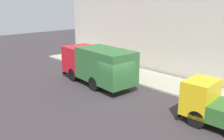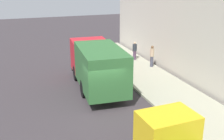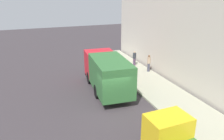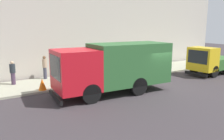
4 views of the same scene
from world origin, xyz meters
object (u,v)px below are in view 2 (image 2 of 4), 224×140
Objects in this scene: pedestrian_standing at (135,50)px; traffic_cone_orange at (114,62)px; pedestrian_walking at (152,56)px; large_utility_truck at (97,64)px.

pedestrian_standing reaches higher than traffic_cone_orange.
pedestrian_walking is 3.18m from traffic_cone_orange.
traffic_cone_orange is (-2.46, -1.31, -0.49)m from pedestrian_standing.
pedestrian_walking is at bearing -19.31° from traffic_cone_orange.
large_utility_truck is at bearing 72.78° from pedestrian_walking.
pedestrian_walking is 2.40m from pedestrian_standing.
traffic_cone_orange is at bearing 16.55° from pedestrian_standing.
traffic_cone_orange is (-2.95, 1.03, -0.59)m from pedestrian_walking.
pedestrian_walking is 1.09× the size of pedestrian_standing.
large_utility_truck is 10.16× the size of traffic_cone_orange.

